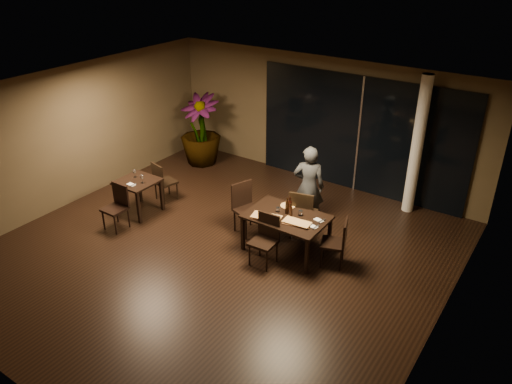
% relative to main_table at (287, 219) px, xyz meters
% --- Properties ---
extents(ground, '(8.00, 8.00, 0.00)m').
position_rel_main_table_xyz_m(ground, '(-1.00, -0.80, -0.68)').
color(ground, black).
rests_on(ground, ground).
extents(wall_back, '(8.00, 0.10, 3.00)m').
position_rel_main_table_xyz_m(wall_back, '(-1.00, 3.25, 0.82)').
color(wall_back, '#493C27').
rests_on(wall_back, ground).
extents(wall_front, '(8.00, 0.10, 3.00)m').
position_rel_main_table_xyz_m(wall_front, '(-1.00, -4.85, 0.82)').
color(wall_front, '#493C27').
rests_on(wall_front, ground).
extents(wall_left, '(0.10, 8.00, 3.00)m').
position_rel_main_table_xyz_m(wall_left, '(-5.05, -0.80, 0.82)').
color(wall_left, '#493C27').
rests_on(wall_left, ground).
extents(wall_right, '(0.10, 8.00, 3.00)m').
position_rel_main_table_xyz_m(wall_right, '(3.05, -0.80, 0.82)').
color(wall_right, '#493C27').
rests_on(wall_right, ground).
extents(ceiling, '(8.00, 8.00, 0.04)m').
position_rel_main_table_xyz_m(ceiling, '(-1.00, -0.80, 2.34)').
color(ceiling, silver).
rests_on(ceiling, wall_back).
extents(window_panel, '(5.00, 0.06, 2.70)m').
position_rel_main_table_xyz_m(window_panel, '(0.00, 3.16, 0.67)').
color(window_panel, black).
rests_on(window_panel, ground).
extents(column, '(0.24, 0.24, 3.00)m').
position_rel_main_table_xyz_m(column, '(1.40, 2.85, 0.82)').
color(column, white).
rests_on(column, ground).
extents(main_table, '(1.50, 1.00, 0.75)m').
position_rel_main_table_xyz_m(main_table, '(0.00, 0.00, 0.00)').
color(main_table, black).
rests_on(main_table, ground).
extents(side_table, '(0.80, 0.80, 0.75)m').
position_rel_main_table_xyz_m(side_table, '(-3.40, -0.50, -0.05)').
color(side_table, black).
rests_on(side_table, ground).
extents(chair_main_far, '(0.59, 0.59, 1.05)m').
position_rel_main_table_xyz_m(chair_main_far, '(0.03, 0.55, -0.09)').
color(chair_main_far, black).
rests_on(chair_main_far, ground).
extents(chair_main_near, '(0.46, 0.46, 0.96)m').
position_rel_main_table_xyz_m(chair_main_near, '(-0.11, -0.53, -0.14)').
color(chair_main_near, black).
rests_on(chair_main_near, ground).
extents(chair_main_left, '(0.62, 0.62, 1.04)m').
position_rel_main_table_xyz_m(chair_main_left, '(-1.05, 0.16, -0.09)').
color(chair_main_left, black).
rests_on(chair_main_left, ground).
extents(chair_main_right, '(0.55, 0.55, 0.93)m').
position_rel_main_table_xyz_m(chair_main_right, '(1.01, 0.11, -0.16)').
color(chair_main_right, black).
rests_on(chair_main_right, ground).
extents(chair_side_far, '(0.52, 0.52, 0.92)m').
position_rel_main_table_xyz_m(chair_side_far, '(-3.34, 0.17, -0.16)').
color(chair_side_far, black).
rests_on(chair_side_far, ground).
extents(chair_side_near, '(0.44, 0.44, 0.94)m').
position_rel_main_table_xyz_m(chair_side_near, '(-3.29, -1.18, -0.15)').
color(chair_side_near, black).
rests_on(chair_side_near, ground).
extents(diner, '(0.69, 0.58, 1.74)m').
position_rel_main_table_xyz_m(diner, '(-0.14, 1.09, 0.19)').
color(diner, '#2B2D30').
rests_on(diner, ground).
extents(potted_plant, '(1.03, 1.03, 1.84)m').
position_rel_main_table_xyz_m(potted_plant, '(-3.98, 2.30, 0.24)').
color(potted_plant, '#234F1A').
rests_on(potted_plant, ground).
extents(pizza_board_left, '(0.60, 0.40, 0.01)m').
position_rel_main_table_xyz_m(pizza_board_left, '(-0.27, -0.28, 0.08)').
color(pizza_board_left, '#432615').
rests_on(pizza_board_left, main_table).
extents(pizza_board_right, '(0.55, 0.35, 0.01)m').
position_rel_main_table_xyz_m(pizza_board_right, '(0.30, -0.13, 0.08)').
color(pizza_board_right, '#432715').
rests_on(pizza_board_right, main_table).
extents(oblong_pizza_left, '(0.57, 0.36, 0.02)m').
position_rel_main_table_xyz_m(oblong_pizza_left, '(-0.27, -0.28, 0.10)').
color(oblong_pizza_left, '#6A1009').
rests_on(oblong_pizza_left, pizza_board_left).
extents(oblong_pizza_right, '(0.50, 0.26, 0.02)m').
position_rel_main_table_xyz_m(oblong_pizza_right, '(0.30, -0.13, 0.10)').
color(oblong_pizza_right, maroon).
rests_on(oblong_pizza_right, pizza_board_right).
extents(round_pizza, '(0.28, 0.28, 0.01)m').
position_rel_main_table_xyz_m(round_pizza, '(-0.17, 0.33, 0.08)').
color(round_pizza, red).
rests_on(round_pizza, main_table).
extents(bottle_a, '(0.07, 0.07, 0.32)m').
position_rel_main_table_xyz_m(bottle_a, '(-0.04, 0.08, 0.23)').
color(bottle_a, black).
rests_on(bottle_a, main_table).
extents(bottle_b, '(0.06, 0.06, 0.28)m').
position_rel_main_table_xyz_m(bottle_b, '(0.08, 0.00, 0.21)').
color(bottle_b, black).
rests_on(bottle_b, main_table).
extents(bottle_c, '(0.07, 0.07, 0.33)m').
position_rel_main_table_xyz_m(bottle_c, '(-0.01, 0.13, 0.24)').
color(bottle_c, black).
rests_on(bottle_c, main_table).
extents(tumbler_left, '(0.07, 0.07, 0.09)m').
position_rel_main_table_xyz_m(tumbler_left, '(-0.22, 0.05, 0.12)').
color(tumbler_left, white).
rests_on(tumbler_left, main_table).
extents(tumbler_right, '(0.08, 0.08, 0.10)m').
position_rel_main_table_xyz_m(tumbler_right, '(0.20, 0.16, 0.12)').
color(tumbler_right, white).
rests_on(tumbler_right, main_table).
extents(napkin_near, '(0.19, 0.13, 0.01)m').
position_rel_main_table_xyz_m(napkin_near, '(0.59, -0.07, 0.08)').
color(napkin_near, white).
rests_on(napkin_near, main_table).
extents(napkin_far, '(0.20, 0.14, 0.01)m').
position_rel_main_table_xyz_m(napkin_far, '(0.57, 0.18, 0.08)').
color(napkin_far, silver).
rests_on(napkin_far, main_table).
extents(wine_glass_a, '(0.08, 0.08, 0.17)m').
position_rel_main_table_xyz_m(wine_glass_a, '(-3.56, -0.40, 0.16)').
color(wine_glass_a, white).
rests_on(wine_glass_a, side_table).
extents(wine_glass_b, '(0.08, 0.08, 0.18)m').
position_rel_main_table_xyz_m(wine_glass_b, '(-3.23, -0.51, 0.16)').
color(wine_glass_b, white).
rests_on(wine_glass_b, side_table).
extents(side_napkin, '(0.18, 0.12, 0.01)m').
position_rel_main_table_xyz_m(side_napkin, '(-3.35, -0.72, 0.08)').
color(side_napkin, silver).
rests_on(side_napkin, side_table).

